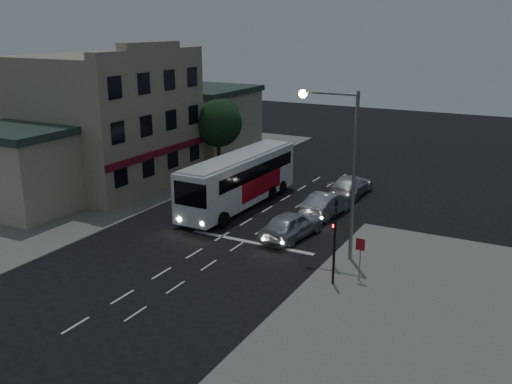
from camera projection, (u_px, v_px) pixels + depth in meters
The scene contains 16 objects.
ground at pixel (204, 247), 32.72m from camera, with size 120.00×120.00×0.00m, color black.
sidewalk_near at pixel (416, 334), 23.45m from camera, with size 12.00×24.00×0.12m, color slate.
sidewalk_far at pixel (122, 185), 45.34m from camera, with size 12.00×50.00×0.12m, color slate.
road_markings at pixel (251, 233), 34.94m from camera, with size 8.00×30.55×0.01m.
tour_bus at pixel (239, 179), 39.55m from camera, with size 2.88×12.12×3.71m.
car_suv at pixel (291, 225), 34.01m from camera, with size 1.95×4.84×1.65m, color silver.
car_sedan_a at pixel (327, 204), 38.05m from camera, with size 1.68×4.81×1.59m, color #A6AAB8.
car_sedan_b at pixel (351, 185), 42.64m from camera, with size 2.08×5.11×1.48m, color silver.
traffic_signal_main at pixel (335, 225), 29.27m from camera, with size 0.25×0.35×4.10m.
traffic_signal_side at pixel (335, 239), 27.28m from camera, with size 0.18×0.15×4.10m.
regulatory_sign at pixel (360, 252), 27.87m from camera, with size 0.45×0.12×2.20m.
streetlight at pixel (343, 156), 29.65m from camera, with size 3.32×0.44×9.00m.
main_building at pixel (108, 120), 44.33m from camera, with size 10.12×12.00×11.00m.
low_building_south at pixel (16, 170), 37.99m from camera, with size 7.40×5.40×5.70m.
low_building_north at pixel (199, 121), 54.78m from camera, with size 9.40×9.40×6.50m.
street_tree at pixel (218, 121), 47.87m from camera, with size 4.00×4.00×6.20m.
Camera 1 is at (16.97, -25.49, 12.32)m, focal length 40.00 mm.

